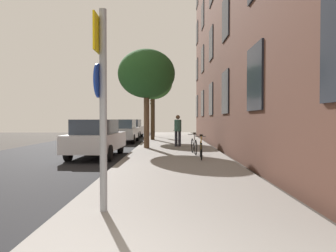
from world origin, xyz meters
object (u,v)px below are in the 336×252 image
(bicycle_0, at_px, (201,149))
(tree_near, at_px, (147,74))
(pedestrian_0, at_px, (178,129))
(sign_post, at_px, (102,95))
(bicycle_2, at_px, (176,139))
(car_0, at_px, (97,138))
(bicycle_1, at_px, (194,146))
(traffic_light, at_px, (153,108))
(car_1, at_px, (124,131))
(car_2, at_px, (132,128))
(tree_far, at_px, (153,83))

(bicycle_0, bearing_deg, tree_near, 118.27)
(pedestrian_0, bearing_deg, sign_post, -97.33)
(sign_post, relative_size, bicycle_0, 2.04)
(tree_near, relative_size, bicycle_2, 3.21)
(car_0, bearing_deg, pedestrian_0, 47.90)
(bicycle_0, height_order, bicycle_1, bicycle_1)
(sign_post, relative_size, traffic_light, 0.91)
(pedestrian_0, distance_m, car_0, 5.40)
(bicycle_1, xyz_separation_m, car_1, (-4.30, 8.26, 0.36))
(car_1, distance_m, car_2, 5.62)
(sign_post, relative_size, tree_far, 0.60)
(tree_far, xyz_separation_m, bicycle_1, (2.35, -9.60, -3.88))
(tree_near, height_order, bicycle_1, tree_near)
(bicycle_0, xyz_separation_m, bicycle_2, (-0.82, 6.41, 0.01))
(bicycle_1, height_order, pedestrian_0, pedestrian_0)
(pedestrian_0, bearing_deg, traffic_light, 100.71)
(car_1, bearing_deg, tree_far, 34.47)
(tree_near, xyz_separation_m, bicycle_1, (2.30, -2.93, -3.55))
(tree_far, bearing_deg, bicycle_0, -77.46)
(bicycle_0, distance_m, car_2, 16.17)
(sign_post, bearing_deg, car_2, 95.77)
(bicycle_0, bearing_deg, car_0, 162.51)
(bicycle_0, relative_size, car_1, 0.36)
(sign_post, distance_m, traffic_light, 22.53)
(sign_post, xyz_separation_m, bicycle_2, (1.51, 13.27, -1.55))
(car_2, bearing_deg, traffic_light, 4.64)
(tree_far, xyz_separation_m, bicycle_2, (1.67, -4.82, -3.88))
(car_1, xyz_separation_m, car_2, (-0.14, 5.62, -0.00))
(sign_post, bearing_deg, car_1, 97.21)
(tree_far, height_order, bicycle_1, tree_far)
(sign_post, height_order, tree_far, tree_far)
(bicycle_0, height_order, car_2, car_2)
(tree_near, height_order, car_1, tree_near)
(car_0, bearing_deg, tree_near, 58.77)
(tree_far, height_order, bicycle_0, tree_far)
(bicycle_0, xyz_separation_m, car_1, (-4.45, 9.89, 0.36))
(bicycle_0, relative_size, bicycle_2, 1.00)
(bicycle_1, distance_m, car_2, 14.58)
(sign_post, xyz_separation_m, bicycle_0, (2.33, 6.86, -1.56))
(bicycle_1, relative_size, car_2, 0.41)
(traffic_light, xyz_separation_m, car_0, (-1.67, -14.28, -1.77))
(car_0, bearing_deg, bicycle_1, 3.34)
(car_2, bearing_deg, sign_post, -84.23)
(bicycle_2, bearing_deg, bicycle_1, -81.92)
(pedestrian_0, relative_size, car_1, 0.39)
(pedestrian_0, bearing_deg, tree_far, 106.58)
(car_0, bearing_deg, car_1, 90.53)
(car_0, height_order, car_2, same)
(bicycle_0, height_order, car_0, car_0)
(sign_post, xyz_separation_m, car_2, (-2.26, 22.36, -1.21))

